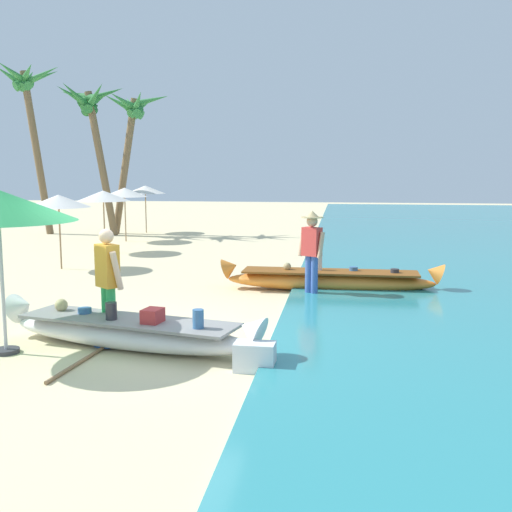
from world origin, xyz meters
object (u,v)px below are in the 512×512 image
person_tourist_customer (108,278)px  boat_orange_midground (330,280)px  paddle (89,357)px  palm_tree_tall_inland (132,120)px  boat_white_foreground (128,331)px  cooler_box (255,357)px  palm_tree_leaning_seaward (91,112)px  person_vendor_hatted (312,248)px  palm_tree_mid_cluster (28,96)px

person_tourist_customer → boat_orange_midground: bearing=52.9°
person_tourist_customer → paddle: 1.30m
palm_tree_tall_inland → paddle: bearing=-73.0°
boat_white_foreground → cooler_box: (1.93, -0.75, -0.06)m
boat_white_foreground → paddle: boat_white_foreground is taller
boat_orange_midground → person_tourist_customer: size_ratio=2.78×
boat_orange_midground → cooler_box: size_ratio=9.03×
person_tourist_customer → palm_tree_leaning_seaward: (-6.18, 14.28, 3.79)m
person_vendor_hatted → palm_tree_tall_inland: bearing=123.7°
boat_white_foreground → boat_orange_midground: size_ratio=0.90×
boat_orange_midground → palm_tree_tall_inland: palm_tree_tall_inland is taller
boat_orange_midground → cooler_box: (-0.83, -5.32, -0.06)m
boat_white_foreground → paddle: 0.71m
person_vendor_hatted → cooler_box: 4.71m
boat_white_foreground → palm_tree_mid_cluster: palm_tree_mid_cluster is taller
palm_tree_leaning_seaward → cooler_box: palm_tree_leaning_seaward is taller
boat_orange_midground → person_tourist_customer: person_tourist_customer is taller
palm_tree_tall_inland → cooler_box: 18.04m
person_vendor_hatted → paddle: size_ratio=1.05×
person_vendor_hatted → person_tourist_customer: person_vendor_hatted is taller
palm_tree_tall_inland → palm_tree_mid_cluster: (-4.02, -0.48, 0.93)m
boat_orange_midground → person_tourist_customer: bearing=-127.1°
boat_orange_midground → cooler_box: boat_orange_midground is taller
palm_tree_leaning_seaward → palm_tree_mid_cluster: bearing=176.8°
boat_white_foreground → person_tourist_customer: (-0.42, 0.36, 0.70)m
palm_tree_tall_inland → boat_white_foreground: bearing=-71.2°
boat_white_foreground → palm_tree_leaning_seaward: bearing=114.3°
person_vendor_hatted → paddle: bearing=-122.1°
cooler_box → paddle: size_ratio=0.31×
boat_white_foreground → palm_tree_leaning_seaward: size_ratio=0.72×
person_vendor_hatted → palm_tree_mid_cluster: 16.53m
boat_white_foreground → person_vendor_hatted: person_vendor_hatted is taller
person_tourist_customer → cooler_box: bearing=-25.2°
palm_tree_leaning_seaward → paddle: 17.09m
boat_white_foreground → boat_orange_midground: 5.35m
boat_white_foreground → cooler_box: 2.08m
palm_tree_tall_inland → palm_tree_leaning_seaward: 1.57m
boat_orange_midground → palm_tree_tall_inland: size_ratio=0.83×
person_tourist_customer → palm_tree_leaning_seaward: palm_tree_leaning_seaward is taller
boat_orange_midground → person_vendor_hatted: size_ratio=2.68×
boat_white_foreground → palm_tree_leaning_seaward: (-6.61, 14.63, 4.49)m
palm_tree_leaning_seaward → paddle: size_ratio=3.51×
person_tourist_customer → paddle: person_tourist_customer is taller
palm_tree_mid_cluster → paddle: 18.51m
palm_tree_tall_inland → palm_tree_mid_cluster: bearing=-173.2°
boat_white_foreground → cooler_box: bearing=-21.2°
person_tourist_customer → palm_tree_mid_cluster: size_ratio=0.25×
person_tourist_customer → person_vendor_hatted: bearing=51.0°
boat_orange_midground → palm_tree_mid_cluster: 16.55m
boat_white_foreground → palm_tree_tall_inland: size_ratio=0.75×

